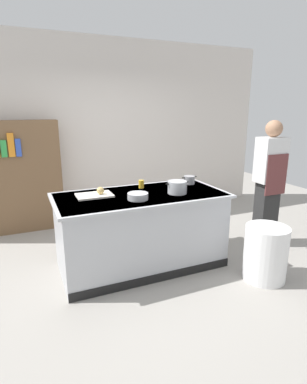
# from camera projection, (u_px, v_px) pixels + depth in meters

# --- Properties ---
(ground_plane) EXTENTS (10.00, 10.00, 0.00)m
(ground_plane) POSITION_uv_depth(u_px,v_px,m) (141.00, 264.00, 3.82)
(ground_plane) COLOR #9E9991
(back_wall) EXTENTS (6.40, 0.12, 3.00)m
(back_wall) POSITION_uv_depth(u_px,v_px,m) (96.00, 130.00, 5.29)
(back_wall) COLOR silver
(back_wall) RESTS_ON ground_plane
(counter_island) EXTENTS (1.98, 0.98, 0.90)m
(counter_island) POSITION_uv_depth(u_px,v_px,m) (141.00, 229.00, 3.70)
(counter_island) COLOR #B7BABF
(counter_island) RESTS_ON ground_plane
(cutting_board) EXTENTS (0.40, 0.28, 0.02)m
(cutting_board) POSITION_uv_depth(u_px,v_px,m) (94.00, 195.00, 3.50)
(cutting_board) COLOR silver
(cutting_board) RESTS_ON counter_island
(onion) EXTENTS (0.08, 0.08, 0.08)m
(onion) POSITION_uv_depth(u_px,v_px,m) (100.00, 191.00, 3.50)
(onion) COLOR tan
(onion) RESTS_ON cutting_board
(stock_pot) EXTENTS (0.29, 0.22, 0.15)m
(stock_pot) POSITION_uv_depth(u_px,v_px,m) (177.00, 187.00, 3.60)
(stock_pot) COLOR #B7BABF
(stock_pot) RESTS_ON counter_island
(sauce_pan) EXTENTS (0.21, 0.14, 0.11)m
(sauce_pan) POSITION_uv_depth(u_px,v_px,m) (189.00, 180.00, 4.06)
(sauce_pan) COLOR #99999E
(sauce_pan) RESTS_ON counter_island
(mixing_bowl) EXTENTS (0.23, 0.23, 0.07)m
(mixing_bowl) POSITION_uv_depth(u_px,v_px,m) (138.00, 196.00, 3.37)
(mixing_bowl) COLOR #B7BABF
(mixing_bowl) RESTS_ON counter_island
(juice_cup) EXTENTS (0.07, 0.07, 0.10)m
(juice_cup) POSITION_uv_depth(u_px,v_px,m) (141.00, 184.00, 3.85)
(juice_cup) COLOR yellow
(juice_cup) RESTS_ON counter_island
(trash_bin) EXTENTS (0.47, 0.47, 0.62)m
(trash_bin) POSITION_uv_depth(u_px,v_px,m) (265.00, 253.00, 3.43)
(trash_bin) COLOR white
(trash_bin) RESTS_ON ground_plane
(person_chef) EXTENTS (0.38, 0.25, 1.72)m
(person_chef) POSITION_uv_depth(u_px,v_px,m) (269.00, 181.00, 4.19)
(person_chef) COLOR #2A2A2A
(person_chef) RESTS_ON ground_plane
(bookshelf) EXTENTS (1.10, 0.31, 1.70)m
(bookshelf) POSITION_uv_depth(u_px,v_px,m) (24.00, 177.00, 4.72)
(bookshelf) COLOR brown
(bookshelf) RESTS_ON ground_plane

